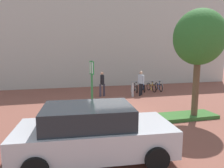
{
  "coord_description": "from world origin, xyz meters",
  "views": [
    {
      "loc": [
        -2.46,
        -9.34,
        2.96
      ],
      "look_at": [
        0.35,
        1.87,
        1.16
      ],
      "focal_mm": 31.86,
      "sensor_mm": 36.0,
      "label": 1
    }
  ],
  "objects_px": {
    "tree_sidewalk": "(199,38)",
    "car_silver_sedan": "(94,132)",
    "person_suited_navy": "(102,82)",
    "bike_at_sign": "(91,117)",
    "bike_rack_cluster": "(147,87)",
    "parking_sign_post": "(92,84)",
    "bollard_steel": "(133,90)",
    "person_casual_tan": "(141,82)"
  },
  "relations": [
    {
      "from": "parking_sign_post",
      "to": "bike_at_sign",
      "type": "height_order",
      "value": "parking_sign_post"
    },
    {
      "from": "parking_sign_post",
      "to": "person_suited_navy",
      "type": "height_order",
      "value": "parking_sign_post"
    },
    {
      "from": "bike_at_sign",
      "to": "bike_rack_cluster",
      "type": "relative_size",
      "value": 0.6
    },
    {
      "from": "bike_rack_cluster",
      "to": "bollard_steel",
      "type": "relative_size",
      "value": 2.95
    },
    {
      "from": "tree_sidewalk",
      "to": "parking_sign_post",
      "type": "distance_m",
      "value": 5.03
    },
    {
      "from": "bike_at_sign",
      "to": "person_casual_tan",
      "type": "height_order",
      "value": "person_casual_tan"
    },
    {
      "from": "bike_rack_cluster",
      "to": "parking_sign_post",
      "type": "bearing_deg",
      "value": -129.53
    },
    {
      "from": "bike_at_sign",
      "to": "person_casual_tan",
      "type": "bearing_deg",
      "value": 49.46
    },
    {
      "from": "person_casual_tan",
      "to": "bike_at_sign",
      "type": "bearing_deg",
      "value": -130.54
    },
    {
      "from": "bike_rack_cluster",
      "to": "bollard_steel",
      "type": "height_order",
      "value": "bollard_steel"
    },
    {
      "from": "bike_rack_cluster",
      "to": "person_suited_navy",
      "type": "relative_size",
      "value": 1.55
    },
    {
      "from": "tree_sidewalk",
      "to": "person_casual_tan",
      "type": "bearing_deg",
      "value": 94.84
    },
    {
      "from": "parking_sign_post",
      "to": "bollard_steel",
      "type": "xyz_separation_m",
      "value": [
        3.51,
        4.86,
        -1.28
      ]
    },
    {
      "from": "bike_at_sign",
      "to": "person_suited_navy",
      "type": "height_order",
      "value": "person_suited_navy"
    },
    {
      "from": "parking_sign_post",
      "to": "bollard_steel",
      "type": "bearing_deg",
      "value": 54.2
    },
    {
      "from": "tree_sidewalk",
      "to": "bike_at_sign",
      "type": "distance_m",
      "value": 5.74
    },
    {
      "from": "parking_sign_post",
      "to": "car_silver_sedan",
      "type": "relative_size",
      "value": 0.6
    },
    {
      "from": "person_casual_tan",
      "to": "car_silver_sedan",
      "type": "distance_m",
      "value": 8.91
    },
    {
      "from": "tree_sidewalk",
      "to": "person_casual_tan",
      "type": "height_order",
      "value": "tree_sidewalk"
    },
    {
      "from": "parking_sign_post",
      "to": "car_silver_sedan",
      "type": "bearing_deg",
      "value": -97.59
    },
    {
      "from": "bike_at_sign",
      "to": "bike_rack_cluster",
      "type": "bearing_deg",
      "value": 49.49
    },
    {
      "from": "car_silver_sedan",
      "to": "parking_sign_post",
      "type": "bearing_deg",
      "value": 82.41
    },
    {
      "from": "person_suited_navy",
      "to": "bike_at_sign",
      "type": "bearing_deg",
      "value": -106.27
    },
    {
      "from": "bike_at_sign",
      "to": "bollard_steel",
      "type": "distance_m",
      "value": 5.9
    },
    {
      "from": "tree_sidewalk",
      "to": "car_silver_sedan",
      "type": "bearing_deg",
      "value": -154.87
    },
    {
      "from": "bollard_steel",
      "to": "person_casual_tan",
      "type": "relative_size",
      "value": 0.52
    },
    {
      "from": "parking_sign_post",
      "to": "bike_rack_cluster",
      "type": "bearing_deg",
      "value": 50.47
    },
    {
      "from": "tree_sidewalk",
      "to": "bike_rack_cluster",
      "type": "relative_size",
      "value": 1.82
    },
    {
      "from": "bollard_steel",
      "to": "person_suited_navy",
      "type": "xyz_separation_m",
      "value": [
        -2.0,
        0.63,
        0.53
      ]
    },
    {
      "from": "person_suited_navy",
      "to": "person_casual_tan",
      "type": "bearing_deg",
      "value": -7.29
    },
    {
      "from": "person_casual_tan",
      "to": "car_silver_sedan",
      "type": "relative_size",
      "value": 0.39
    },
    {
      "from": "person_suited_navy",
      "to": "car_silver_sedan",
      "type": "height_order",
      "value": "person_suited_navy"
    },
    {
      "from": "bollard_steel",
      "to": "tree_sidewalk",
      "type": "bearing_deg",
      "value": -77.03
    },
    {
      "from": "bollard_steel",
      "to": "person_suited_navy",
      "type": "relative_size",
      "value": 0.52
    },
    {
      "from": "parking_sign_post",
      "to": "car_silver_sedan",
      "type": "xyz_separation_m",
      "value": [
        -0.33,
        -2.51,
        -0.98
      ]
    },
    {
      "from": "parking_sign_post",
      "to": "person_casual_tan",
      "type": "distance_m",
      "value": 6.7
    },
    {
      "from": "person_casual_tan",
      "to": "tree_sidewalk",
      "type": "bearing_deg",
      "value": -85.16
    },
    {
      "from": "person_suited_navy",
      "to": "person_casual_tan",
      "type": "relative_size",
      "value": 1.0
    },
    {
      "from": "person_suited_navy",
      "to": "parking_sign_post",
      "type": "bearing_deg",
      "value": -105.33
    },
    {
      "from": "bike_at_sign",
      "to": "person_suited_navy",
      "type": "xyz_separation_m",
      "value": [
        1.56,
        5.34,
        0.63
      ]
    },
    {
      "from": "bike_at_sign",
      "to": "person_suited_navy",
      "type": "relative_size",
      "value": 0.93
    },
    {
      "from": "bike_rack_cluster",
      "to": "tree_sidewalk",
      "type": "bearing_deg",
      "value": -95.34
    }
  ]
}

